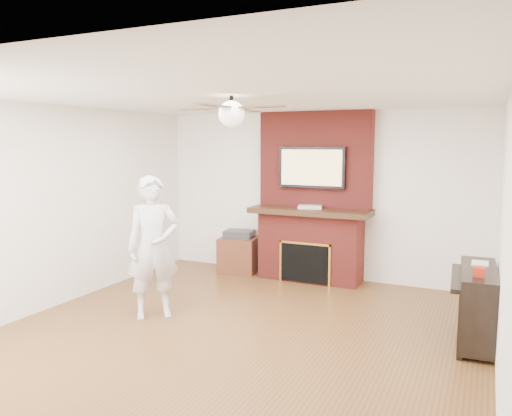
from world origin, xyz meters
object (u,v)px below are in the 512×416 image
at_px(fireplace, 312,213).
at_px(side_table, 239,252).
at_px(person, 153,247).
at_px(piano, 477,303).

height_order(fireplace, side_table, fireplace).
height_order(person, side_table, person).
bearing_deg(piano, person, -170.14).
xyz_separation_m(side_table, piano, (3.50, -1.51, 0.11)).
bearing_deg(side_table, person, -98.12).
bearing_deg(fireplace, person, -115.77).
bearing_deg(piano, side_table, 153.77).
xyz_separation_m(fireplace, person, (-1.14, -2.36, -0.16)).
relative_size(person, side_table, 2.52).
distance_m(person, piano, 3.56).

